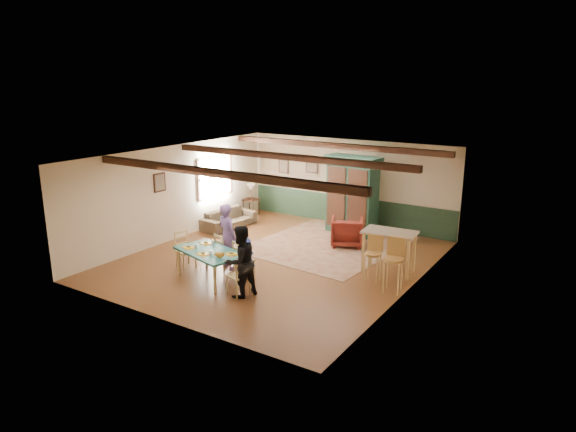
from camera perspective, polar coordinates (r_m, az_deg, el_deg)
The scene contains 35 objects.
floor at distance 13.22m, azimuth -1.18°, elevation -4.88°, with size 8.00×8.00×0.00m, color #562F18.
wall_back at distance 16.21m, azimuth 6.70°, elevation 3.73°, with size 7.00×0.02×2.70m, color beige.
wall_left at distance 15.00m, azimuth -12.40°, elevation 2.56°, with size 0.02×8.00×2.70m, color beige.
wall_right at distance 11.32m, azimuth 13.69°, elevation -1.58°, with size 0.02×8.00×2.70m, color beige.
ceiling at distance 12.55m, azimuth -1.25°, elevation 6.78°, with size 7.00×8.00×0.02m, color white.
wainscot_back at distance 16.39m, azimuth 6.57°, elevation 0.63°, with size 6.95×0.03×0.90m, color #1F3926.
ceiling_beam_front at distance 10.76m, azimuth -8.10°, elevation 4.76°, with size 6.95×0.16×0.16m, color black.
ceiling_beam_mid at distance 12.90m, azimuth -0.25°, elevation 6.60°, with size 6.95×0.16×0.16m, color black.
ceiling_beam_back at distance 15.13m, azimuth 5.16°, elevation 7.80°, with size 6.95×0.16×0.16m, color black.
window_left at distance 16.16m, azimuth -8.12°, elevation 4.37°, with size 0.06×1.60×1.30m, color white, non-canonical shape.
picture_left_wall at distance 14.49m, azimuth -14.07°, elevation 3.64°, with size 0.04×0.42×0.52m, color tan, non-canonical shape.
picture_back_a at distance 16.70m, azimuth 2.67°, elevation 5.72°, with size 0.45×0.04×0.55m, color tan, non-canonical shape.
picture_back_b at distance 17.30m, azimuth -0.50°, elevation 5.55°, with size 0.38×0.04×0.48m, color tan, non-canonical shape.
dining_table at distance 11.94m, azimuth -8.63°, elevation -5.48°, with size 1.70×0.94×0.71m, color #1F6460, non-canonical shape.
dining_chair_far_left at distance 12.55m, azimuth -7.00°, elevation -3.92°, with size 0.40×0.41×0.89m, color tan, non-canonical shape.
dining_chair_far_right at distance 11.97m, azimuth -4.93°, elevation -4.82°, with size 0.40×0.41×0.89m, color tan, non-canonical shape.
dining_chair_end_left at distance 12.78m, azimuth -11.31°, elevation -3.76°, with size 0.40×0.41×0.89m, color tan, non-canonical shape.
dining_chair_end_right at distance 11.07m, azimuth -5.56°, elevation -6.54°, with size 0.40×0.41×0.89m, color tan, non-canonical shape.
person_man at distance 12.48m, azimuth -6.77°, elevation -2.27°, with size 0.59×0.39×1.62m, color slate.
person_woman at distance 10.88m, azimuth -5.31°, elevation -5.06°, with size 0.76×0.59×1.55m, color black.
person_child at distance 12.01m, azimuth -4.65°, elevation -4.62°, with size 0.46×0.30×0.95m, color #253894.
cat at distance 11.33m, azimuth -7.68°, elevation -4.22°, with size 0.34×0.13×0.17m, color orange, non-canonical shape.
place_setting_near_left at distance 12.11m, azimuth -10.99°, elevation -3.25°, with size 0.38×0.28×0.11m, color yellow, non-canonical shape.
place_setting_near_center at distance 11.61m, azimuth -9.43°, elevation -3.98°, with size 0.38×0.28×0.11m, color yellow, non-canonical shape.
place_setting_far_left at distance 12.34m, azimuth -9.11°, elevation -2.81°, with size 0.38×0.28×0.11m, color yellow, non-canonical shape.
place_setting_far_right at distance 11.52m, azimuth -6.31°, elevation -4.01°, with size 0.38×0.28×0.11m, color yellow, non-canonical shape.
area_rug at distance 14.48m, azimuth 4.53°, elevation -3.10°, with size 3.62×4.30×0.01m, color tan.
armoire at distance 15.26m, azimuth 7.15°, elevation 2.29°, with size 1.65×0.66×2.33m, color #16392C.
armchair at distance 14.30m, azimuth 6.56°, elevation -1.74°, with size 0.85×0.88×0.80m, color #4C100F.
sofa at distance 16.10m, azimuth -6.59°, elevation -0.28°, with size 1.88×0.74×0.55m, color #423829.
end_table at distance 17.41m, azimuth -4.11°, elevation 0.99°, with size 0.47×0.47×0.57m, color black, non-canonical shape.
table_lamp at distance 17.28m, azimuth -4.15°, elevation 2.75°, with size 0.29×0.29×0.52m, color tan, non-canonical shape.
counter_table at distance 12.45m, azimuth 11.13°, elevation -3.94°, with size 1.23×0.72×1.03m, color #B9A790, non-canonical shape.
bar_stool_left at distance 11.84m, azimuth 9.40°, elevation -4.75°, with size 0.38×0.42×1.07m, color #B18445, non-canonical shape.
bar_stool_right at distance 11.33m, azimuth 11.62°, elevation -5.44°, with size 0.42×0.47×1.20m, color #B18445, non-canonical shape.
Camera 1 is at (6.93, -10.31, 4.51)m, focal length 32.00 mm.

